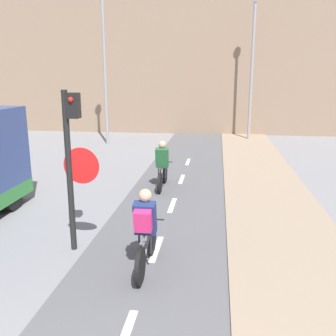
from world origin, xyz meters
The scene contains 6 objects.
building_row_background centered at (0.00, 22.83, 4.33)m, with size 60.00×5.20×8.64m.
traffic_light_pole centered at (-1.49, 5.34, 1.86)m, with size 0.67×0.25×2.99m.
street_lamp_far centered at (-4.21, 16.52, 4.35)m, with size 0.36×0.36×7.17m.
street_lamp_sidewalk centered at (2.70, 18.72, 4.27)m, with size 0.36×0.36×7.01m.
cyclist_near centered at (-0.06, 4.74, 0.70)m, with size 0.46×1.67×1.43m.
cyclist_far centered at (-0.48, 9.50, 0.65)m, with size 0.46×1.65×1.42m.
Camera 1 is at (1.08, -0.96, 3.22)m, focal length 40.00 mm.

